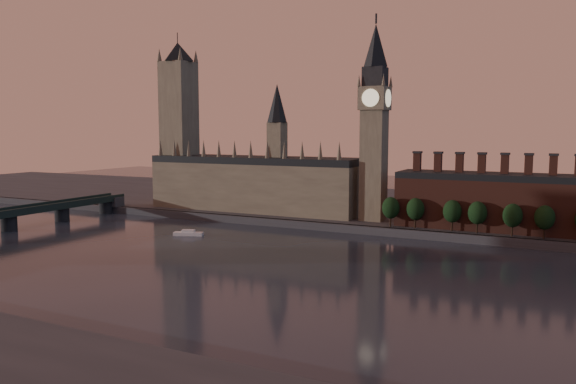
# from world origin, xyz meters

# --- Properties ---
(ground) EXTENTS (900.00, 900.00, 0.00)m
(ground) POSITION_xyz_m (0.00, 0.00, 0.00)
(ground) COLOR black
(ground) RESTS_ON ground
(north_bank) EXTENTS (900.00, 182.00, 4.00)m
(north_bank) POSITION_xyz_m (0.00, 178.04, 2.00)
(north_bank) COLOR #404145
(north_bank) RESTS_ON ground
(palace_of_westminster) EXTENTS (130.00, 30.30, 74.00)m
(palace_of_westminster) POSITION_xyz_m (-64.41, 114.91, 21.63)
(palace_of_westminster) COLOR #7B7157
(palace_of_westminster) RESTS_ON north_bank
(victoria_tower) EXTENTS (24.00, 24.00, 108.00)m
(victoria_tower) POSITION_xyz_m (-120.00, 115.00, 59.09)
(victoria_tower) COLOR #7B7157
(victoria_tower) RESTS_ON north_bank
(big_ben) EXTENTS (15.00, 15.00, 107.00)m
(big_ben) POSITION_xyz_m (10.00, 110.00, 56.83)
(big_ben) COLOR #7B7157
(big_ben) RESTS_ON north_bank
(chimney_block) EXTENTS (110.00, 25.00, 37.00)m
(chimney_block) POSITION_xyz_m (80.00, 110.00, 17.82)
(chimney_block) COLOR #5A2C22
(chimney_block) RESTS_ON north_bank
(embankment_tree_0) EXTENTS (8.60, 8.60, 14.88)m
(embankment_tree_0) POSITION_xyz_m (24.38, 93.57, 13.47)
(embankment_tree_0) COLOR black
(embankment_tree_0) RESTS_ON north_bank
(embankment_tree_1) EXTENTS (8.60, 8.60, 14.88)m
(embankment_tree_1) POSITION_xyz_m (36.29, 94.90, 13.47)
(embankment_tree_1) COLOR black
(embankment_tree_1) RESTS_ON north_bank
(embankment_tree_2) EXTENTS (8.60, 8.60, 14.88)m
(embankment_tree_2) POSITION_xyz_m (53.77, 95.02, 13.47)
(embankment_tree_2) COLOR black
(embankment_tree_2) RESTS_ON north_bank
(embankment_tree_3) EXTENTS (8.60, 8.60, 14.88)m
(embankment_tree_3) POSITION_xyz_m (65.16, 94.93, 13.47)
(embankment_tree_3) COLOR black
(embankment_tree_3) RESTS_ON north_bank
(embankment_tree_4) EXTENTS (8.60, 8.60, 14.88)m
(embankment_tree_4) POSITION_xyz_m (80.46, 93.76, 13.47)
(embankment_tree_4) COLOR black
(embankment_tree_4) RESTS_ON north_bank
(embankment_tree_5) EXTENTS (8.60, 8.60, 14.88)m
(embankment_tree_5) POSITION_xyz_m (93.60, 93.75, 13.47)
(embankment_tree_5) COLOR black
(embankment_tree_5) RESTS_ON north_bank
(river_boat) EXTENTS (15.01, 8.79, 2.89)m
(river_boat) POSITION_xyz_m (-64.13, 47.39, 1.11)
(river_boat) COLOR silver
(river_boat) RESTS_ON ground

